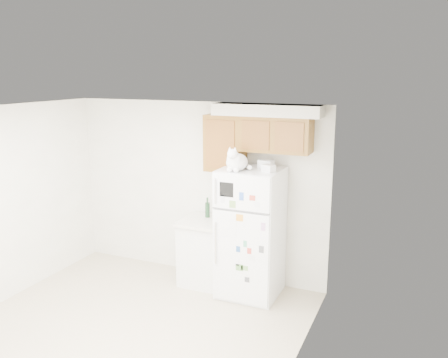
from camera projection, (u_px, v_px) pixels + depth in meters
The scene contains 9 objects.
ground_plane at pixel (120, 339), 5.27m from camera, with size 3.80×4.00×0.01m, color #BFAD93.
room_shell at pixel (135, 189), 5.07m from camera, with size 3.84×4.04×2.52m.
refrigerator at pixel (250, 233), 6.16m from camera, with size 0.76×0.78×1.70m.
base_counter at pixel (205, 251), 6.57m from camera, with size 0.64×0.64×0.92m.
cat at pixel (236, 161), 5.83m from camera, with size 0.31×0.46×0.32m.
storage_box_back at pixel (266, 164), 6.03m from camera, with size 0.18×0.13×0.10m, color white.
storage_box_front at pixel (268, 168), 5.79m from camera, with size 0.15×0.11×0.09m, color white.
bottle_green at pixel (207, 207), 6.56m from camera, with size 0.07×0.07×0.28m, color #19381E, non-canonical shape.
bottle_amber at pixel (207, 208), 6.56m from camera, with size 0.06×0.06×0.26m, color #593814, non-canonical shape.
Camera 1 is at (2.94, -3.90, 2.90)m, focal length 38.00 mm.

